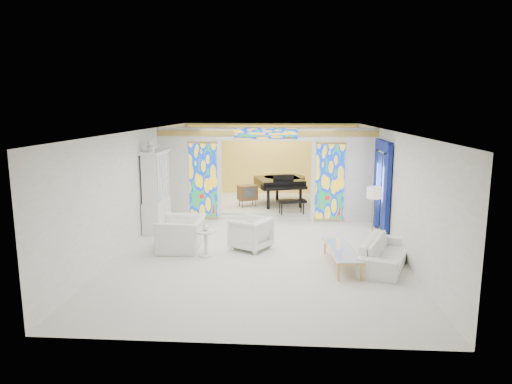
# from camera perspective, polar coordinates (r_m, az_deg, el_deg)

# --- Properties ---
(floor) EXTENTS (12.00, 12.00, 0.00)m
(floor) POSITION_cam_1_polar(r_m,az_deg,el_deg) (13.03, 0.86, -5.62)
(floor) COLOR beige
(floor) RESTS_ON ground
(ceiling) EXTENTS (7.00, 12.00, 0.02)m
(ceiling) POSITION_cam_1_polar(r_m,az_deg,el_deg) (12.53, 0.90, 7.68)
(ceiling) COLOR silver
(ceiling) RESTS_ON wall_back
(wall_back) EXTENTS (7.00, 0.02, 3.00)m
(wall_back) POSITION_cam_1_polar(r_m,az_deg,el_deg) (18.63, 1.84, 3.96)
(wall_back) COLOR white
(wall_back) RESTS_ON floor
(wall_front) EXTENTS (7.00, 0.02, 3.00)m
(wall_front) POSITION_cam_1_polar(r_m,az_deg,el_deg) (6.86, -1.74, -7.44)
(wall_front) COLOR white
(wall_front) RESTS_ON floor
(wall_left) EXTENTS (0.02, 12.00, 3.00)m
(wall_left) POSITION_cam_1_polar(r_m,az_deg,el_deg) (13.34, -14.31, 1.04)
(wall_left) COLOR white
(wall_left) RESTS_ON floor
(wall_right) EXTENTS (0.02, 12.00, 3.00)m
(wall_right) POSITION_cam_1_polar(r_m,az_deg,el_deg) (12.99, 16.49, 0.69)
(wall_right) COLOR white
(wall_right) RESTS_ON floor
(partition_wall) EXTENTS (7.00, 0.22, 3.00)m
(partition_wall) POSITION_cam_1_polar(r_m,az_deg,el_deg) (14.64, 1.29, 2.79)
(partition_wall) COLOR white
(partition_wall) RESTS_ON floor
(stained_glass_left) EXTENTS (0.90, 0.04, 2.40)m
(stained_glass_left) POSITION_cam_1_polar(r_m,az_deg,el_deg) (14.82, -6.60, 1.43)
(stained_glass_left) COLOR gold
(stained_glass_left) RESTS_ON partition_wall
(stained_glass_right) EXTENTS (0.90, 0.04, 2.40)m
(stained_glass_right) POSITION_cam_1_polar(r_m,az_deg,el_deg) (14.64, 9.23, 1.26)
(stained_glass_right) COLOR gold
(stained_glass_right) RESTS_ON partition_wall
(stained_glass_transom) EXTENTS (2.00, 0.04, 0.34)m
(stained_glass_transom) POSITION_cam_1_polar(r_m,az_deg,el_deg) (14.43, 1.29, 7.33)
(stained_glass_transom) COLOR gold
(stained_glass_transom) RESTS_ON partition_wall
(alcove_platform) EXTENTS (6.80, 3.80, 0.18)m
(alcove_platform) POSITION_cam_1_polar(r_m,az_deg,el_deg) (16.98, 1.59, -1.50)
(alcove_platform) COLOR beige
(alcove_platform) RESTS_ON floor
(gold_curtain_back) EXTENTS (6.70, 0.10, 2.90)m
(gold_curtain_back) POSITION_cam_1_polar(r_m,az_deg,el_deg) (18.51, 1.83, 3.92)
(gold_curtain_back) COLOR #E4C14F
(gold_curtain_back) RESTS_ON wall_back
(chandelier) EXTENTS (0.48, 0.48, 0.30)m
(chandelier) POSITION_cam_1_polar(r_m,az_deg,el_deg) (16.54, 2.31, 6.79)
(chandelier) COLOR gold
(chandelier) RESTS_ON ceiling
(blue_drapes) EXTENTS (0.14, 1.85, 2.65)m
(blue_drapes) POSITION_cam_1_polar(r_m,az_deg,el_deg) (13.64, 15.46, 1.52)
(blue_drapes) COLOR navy
(blue_drapes) RESTS_ON wall_right
(china_cabinet) EXTENTS (0.56, 1.46, 2.72)m
(china_cabinet) POSITION_cam_1_polar(r_m,az_deg,el_deg) (13.87, -12.38, 0.09)
(china_cabinet) COLOR white
(china_cabinet) RESTS_ON floor
(armchair_left) EXTENTS (1.14, 1.30, 0.83)m
(armchair_left) POSITION_cam_1_polar(r_m,az_deg,el_deg) (11.94, -9.28, -5.19)
(armchair_left) COLOR white
(armchair_left) RESTS_ON floor
(armchair_right) EXTENTS (1.22, 1.22, 0.82)m
(armchair_right) POSITION_cam_1_polar(r_m,az_deg,el_deg) (11.83, -0.67, -5.21)
(armchair_right) COLOR white
(armchair_right) RESTS_ON floor
(sofa) EXTENTS (1.62, 2.37, 0.65)m
(sofa) POSITION_cam_1_polar(r_m,az_deg,el_deg) (11.02, 15.86, -7.29)
(sofa) COLOR white
(sofa) RESTS_ON floor
(side_table) EXTENTS (0.69, 0.69, 0.65)m
(side_table) POSITION_cam_1_polar(r_m,az_deg,el_deg) (11.36, -6.29, -5.89)
(side_table) COLOR white
(side_table) RESTS_ON floor
(vase) EXTENTS (0.21, 0.21, 0.19)m
(vase) POSITION_cam_1_polar(r_m,az_deg,el_deg) (11.27, -6.32, -4.32)
(vase) COLOR silver
(vase) RESTS_ON side_table
(coffee_table) EXTENTS (0.73, 1.93, 0.42)m
(coffee_table) POSITION_cam_1_polar(r_m,az_deg,el_deg) (10.72, 10.70, -7.21)
(coffee_table) COLOR silver
(coffee_table) RESTS_ON floor
(floor_lamp) EXTENTS (0.41, 0.41, 1.55)m
(floor_lamp) POSITION_cam_1_polar(r_m,az_deg,el_deg) (12.47, 14.53, -0.42)
(floor_lamp) COLOR gold
(floor_lamp) RESTS_ON floor
(grand_piano) EXTENTS (2.10, 3.20, 1.16)m
(grand_piano) POSITION_cam_1_polar(r_m,az_deg,el_deg) (16.51, 3.28, 1.23)
(grand_piano) COLOR black
(grand_piano) RESTS_ON alcove_platform
(tv_console) EXTENTS (0.77, 0.66, 0.75)m
(tv_console) POSITION_cam_1_polar(r_m,az_deg,el_deg) (16.07, -1.08, -0.08)
(tv_console) COLOR brown
(tv_console) RESTS_ON alcove_platform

